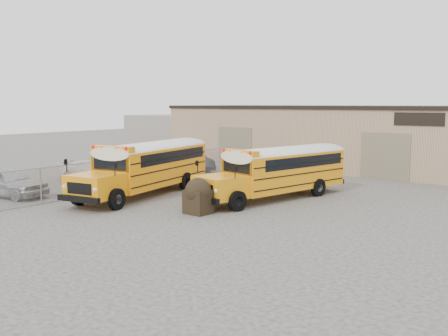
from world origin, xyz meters
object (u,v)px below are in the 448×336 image
Objects in this scene: car_silver at (8,182)px; car_white at (93,171)px; tarp_bundle at (198,195)px; car_dark at (192,161)px; school_bus_left at (202,154)px; school_bus_right at (344,160)px.

car_white is at bearing -3.36° from car_silver.
car_dark is at bearing 133.41° from tarp_bundle.
car_silver is at bearing -109.84° from school_bus_left.
school_bus_right is (8.35, 3.12, -0.09)m from school_bus_left.
car_white is 7.69m from car_dark.
school_bus_left is 4.50m from car_dark.
tarp_bundle is at bearing -86.31° from car_silver.
school_bus_left is at bearing -111.91° from car_dark.
school_bus_right is 2.18× the size of car_white.
tarp_bundle is at bearing -119.00° from car_dark.
school_bus_right reaches higher than car_silver.
car_white is (-11.55, 3.00, -0.19)m from tarp_bundle.
car_dark is (-9.95, 10.51, -0.11)m from tarp_bundle.
car_silver is 6.27m from car_white.
tarp_bundle reaches higher than car_white.
car_silver is (-10.48, -3.18, -0.04)m from tarp_bundle.
school_bus_right is 11.78m from car_dark.
car_dark is at bearing -34.46° from car_white.
school_bus_right is 2.06× the size of car_silver.
school_bus_right reaches higher than car_dark.
tarp_bundle is 0.37× the size of car_dark.
school_bus_left is 1.06× the size of school_bus_right.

